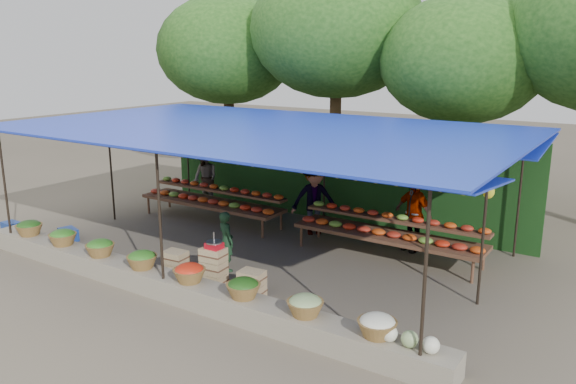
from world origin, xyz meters
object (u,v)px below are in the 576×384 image
Objects in this scene: weighing_scale at (214,245)px; crate_counter at (213,271)px; blue_crate_front at (68,234)px; vendor_seated at (226,241)px; blue_crate_back at (11,227)px.

crate_counter is at bearing 180.00° from weighing_scale.
weighing_scale is (0.06, 0.00, 0.54)m from crate_counter.
vendor_seated is at bearing 24.58° from blue_crate_front.
blue_crate_back is (-1.74, -0.39, -0.01)m from blue_crate_front.
blue_crate_back is (-6.10, -0.99, -0.49)m from vendor_seated.
blue_crate_back is (-6.46, -0.20, -0.72)m from weighing_scale.
vendor_seated is (-0.30, 0.79, 0.31)m from crate_counter.
vendor_seated reaches higher than blue_crate_front.
vendor_seated is (-0.36, 0.79, -0.22)m from weighing_scale.
blue_crate_back is at bearing -150.86° from blue_crate_front.
crate_counter reaches higher than blue_crate_front.
crate_counter is 1.91× the size of vendor_seated.
blue_crate_front is at bearing 32.80° from vendor_seated.
blue_crate_back is at bearing 34.11° from vendor_seated.
blue_crate_front is at bearing 15.86° from blue_crate_back.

